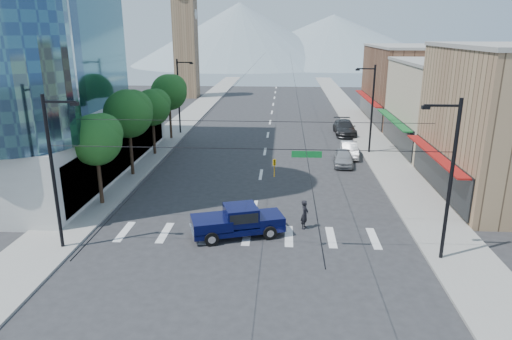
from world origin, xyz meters
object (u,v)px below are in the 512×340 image
object	(u,v)px
parked_car_mid	(349,150)
parked_car_far	(345,128)
pickup_truck	(237,221)
parked_car_near	(343,157)
pedestrian	(305,214)

from	to	relation	value
parked_car_mid	parked_car_far	bearing A→B (deg)	88.30
pickup_truck	parked_car_near	distance (m)	18.14
parked_car_mid	parked_car_far	world-z (taller)	parked_car_far
pedestrian	parked_car_near	distance (m)	15.27
pedestrian	pickup_truck	bearing A→B (deg)	126.03
pedestrian	parked_car_mid	world-z (taller)	pedestrian
parked_car_near	parked_car_mid	bearing A→B (deg)	77.18
parked_car_mid	parked_car_near	bearing A→B (deg)	-105.09
pedestrian	parked_car_far	size ratio (longest dim) A/B	0.32
pickup_truck	parked_car_far	bearing A→B (deg)	53.34
pickup_truck	parked_car_far	size ratio (longest dim) A/B	1.02
parked_car_far	parked_car_mid	bearing A→B (deg)	-94.94
pedestrian	parked_car_mid	xyz separation A→B (m)	(5.15, 17.66, -0.22)
parked_car_mid	pedestrian	bearing A→B (deg)	-103.69
parked_car_mid	parked_car_far	distance (m)	10.38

